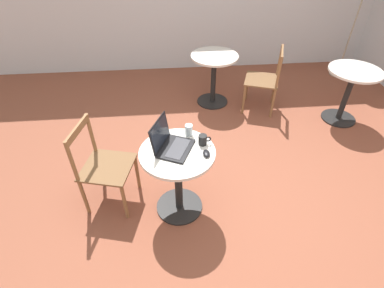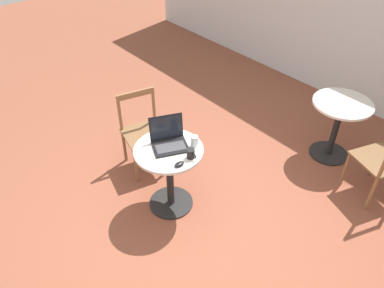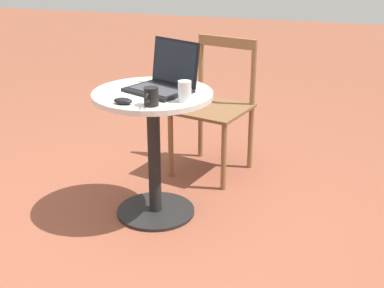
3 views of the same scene
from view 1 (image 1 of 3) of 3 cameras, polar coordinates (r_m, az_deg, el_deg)
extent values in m
plane|color=brown|center=(3.20, 4.27, -10.71)|extent=(16.00, 16.00, 0.00)
cylinder|color=black|center=(3.14, -2.40, -11.73)|extent=(0.47, 0.47, 0.02)
cylinder|color=black|center=(2.86, -2.60, -7.20)|extent=(0.07, 0.07, 0.70)
cylinder|color=silver|center=(2.61, -2.83, -1.67)|extent=(0.67, 0.67, 0.03)
cylinder|color=black|center=(4.79, 26.05, 4.47)|extent=(0.47, 0.47, 0.02)
cylinder|color=black|center=(4.62, 27.32, 8.12)|extent=(0.07, 0.07, 0.70)
cylinder|color=silver|center=(4.46, 28.73, 12.09)|extent=(0.67, 0.67, 0.03)
cylinder|color=black|center=(4.71, 3.89, 8.16)|extent=(0.47, 0.47, 0.02)
cylinder|color=black|center=(4.53, 4.09, 12.07)|extent=(0.07, 0.07, 0.70)
cylinder|color=silver|center=(4.37, 4.32, 16.33)|extent=(0.67, 0.67, 0.03)
cylinder|color=brown|center=(3.21, -10.40, -5.28)|extent=(0.04, 0.04, 0.45)
cylinder|color=brown|center=(2.96, -12.71, -10.73)|extent=(0.04, 0.04, 0.45)
cylinder|color=brown|center=(3.35, -17.03, -4.37)|extent=(0.04, 0.04, 0.45)
cylinder|color=brown|center=(3.11, -19.85, -9.46)|extent=(0.04, 0.04, 0.45)
cube|color=brown|center=(2.98, -15.77, -4.24)|extent=(0.55, 0.55, 0.02)
cylinder|color=brown|center=(3.06, -18.67, 1.98)|extent=(0.04, 0.04, 0.44)
cylinder|color=brown|center=(2.79, -21.93, -3.08)|extent=(0.04, 0.04, 0.44)
cube|color=brown|center=(2.81, -21.06, 2.47)|extent=(0.13, 0.43, 0.07)
cylinder|color=brown|center=(4.37, 9.83, 8.31)|extent=(0.04, 0.04, 0.45)
cylinder|color=brown|center=(4.73, 10.43, 10.76)|extent=(0.04, 0.04, 0.45)
cylinder|color=brown|center=(4.37, 15.13, 7.46)|extent=(0.04, 0.04, 0.45)
cylinder|color=brown|center=(4.73, 15.36, 9.97)|extent=(0.04, 0.04, 0.45)
cube|color=brown|center=(4.43, 13.14, 11.81)|extent=(0.58, 0.58, 0.02)
cylinder|color=brown|center=(4.15, 16.23, 12.91)|extent=(0.04, 0.04, 0.44)
cylinder|color=brown|center=(4.52, 16.40, 15.10)|extent=(0.04, 0.04, 0.44)
cube|color=brown|center=(4.27, 16.79, 16.29)|extent=(0.17, 0.42, 0.07)
cylinder|color=#9E937F|center=(6.10, 25.96, 11.95)|extent=(0.29, 0.29, 0.02)
cylinder|color=#9E937F|center=(5.84, 28.12, 18.39)|extent=(0.02, 0.02, 1.50)
cube|color=black|center=(2.61, -3.09, -0.87)|extent=(0.36, 0.40, 0.02)
cube|color=#38383D|center=(2.60, -2.69, -0.79)|extent=(0.24, 0.31, 0.00)
cube|color=black|center=(2.58, -6.17, 2.06)|extent=(0.17, 0.32, 0.25)
cube|color=black|center=(2.58, -6.07, 2.05)|extent=(0.16, 0.29, 0.22)
ellipsoid|color=black|center=(2.55, 2.77, -1.82)|extent=(0.06, 0.10, 0.03)
cylinder|color=black|center=(2.64, 2.03, 0.80)|extent=(0.08, 0.08, 0.10)
torus|color=black|center=(2.65, 3.10, 0.94)|extent=(0.05, 0.01, 0.05)
cylinder|color=silver|center=(2.74, -0.61, 2.66)|extent=(0.07, 0.07, 0.11)
camera|label=2|loc=(2.37, 88.29, 19.25)|focal=35.00mm
camera|label=3|loc=(4.12, 38.59, 19.52)|focal=50.00mm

